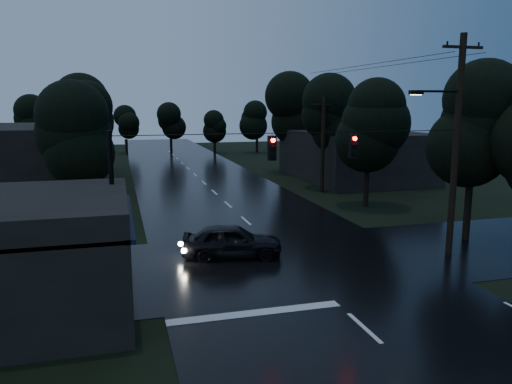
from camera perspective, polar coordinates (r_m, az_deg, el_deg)
name	(u,v)px	position (r m, az deg, el deg)	size (l,w,h in m)	color
main_road	(214,193)	(39.55, -4.77, -0.07)	(12.00, 120.00, 0.02)	black
cross_street	(290,261)	(22.61, 3.93, -7.91)	(60.00, 9.00, 0.02)	black
building_far_right	(354,155)	(47.53, 11.10, 4.17)	(10.00, 14.00, 4.40)	black
building_far_left	(40,154)	(48.93, -23.49, 4.04)	(10.00, 16.00, 5.00)	black
utility_pole_main	(455,142)	(24.24, 21.74, 5.31)	(3.50, 0.30, 10.00)	black
utility_pole_far	(323,143)	(39.56, 7.66, 5.54)	(2.00, 0.30, 7.50)	black
anchor_pole_left	(113,210)	(19.66, -16.02, -2.00)	(0.18, 0.18, 6.00)	black
span_signals	(313,146)	(20.83, 6.48, 5.24)	(15.00, 0.37, 1.12)	black
tree_corner_near	(474,123)	(27.37, 23.67, 7.20)	(4.48, 4.48, 9.44)	black
tree_left_a	(85,134)	(30.35, -18.98, 6.28)	(3.92, 3.92, 8.26)	black
tree_left_b	(82,122)	(38.35, -19.25, 7.53)	(4.20, 4.20, 8.85)	black
tree_left_c	(82,114)	(48.35, -19.28, 8.40)	(4.48, 4.48, 9.44)	black
tree_right_a	(369,124)	(34.35, 12.77, 7.60)	(4.20, 4.20, 8.85)	black
tree_right_b	(329,115)	(41.80, 8.30, 8.67)	(4.48, 4.48, 9.44)	black
tree_right_c	(294,109)	(51.30, 4.37, 9.42)	(4.76, 4.76, 10.03)	black
car	(232,241)	(22.98, -2.75, -5.59)	(1.83, 4.55, 1.55)	black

